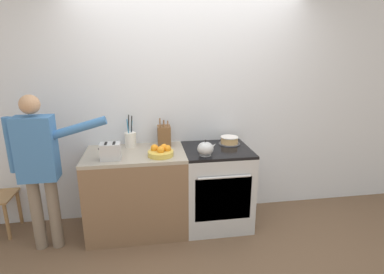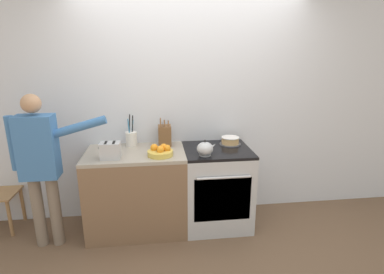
# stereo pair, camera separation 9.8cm
# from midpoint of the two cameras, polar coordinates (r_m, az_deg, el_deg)

# --- Properties ---
(ground_plane) EXTENTS (16.00, 16.00, 0.00)m
(ground_plane) POSITION_cam_midpoint_polar(r_m,az_deg,el_deg) (3.30, 1.91, -19.08)
(ground_plane) COLOR brown
(wall_back) EXTENTS (8.00, 0.04, 2.60)m
(wall_back) POSITION_cam_midpoint_polar(r_m,az_deg,el_deg) (3.42, 0.35, 5.98)
(wall_back) COLOR silver
(wall_back) RESTS_ON ground_plane
(counter_cabinet) EXTENTS (1.03, 0.65, 0.89)m
(counter_cabinet) POSITION_cam_midpoint_polar(r_m,az_deg,el_deg) (3.33, -9.58, -10.08)
(counter_cabinet) COLOR brown
(counter_cabinet) RESTS_ON ground_plane
(stove_range) EXTENTS (0.71, 0.69, 0.89)m
(stove_range) POSITION_cam_midpoint_polar(r_m,az_deg,el_deg) (3.39, 5.47, -9.39)
(stove_range) COLOR #B7BABF
(stove_range) RESTS_ON ground_plane
(layer_cake) EXTENTS (0.24, 0.24, 0.09)m
(layer_cake) POSITION_cam_midpoint_polar(r_m,az_deg,el_deg) (3.38, 8.11, -0.75)
(layer_cake) COLOR #4C4C51
(layer_cake) RESTS_ON stove_range
(tea_kettle) EXTENTS (0.20, 0.16, 0.16)m
(tea_kettle) POSITION_cam_midpoint_polar(r_m,az_deg,el_deg) (3.00, 3.46, -2.27)
(tea_kettle) COLOR #B7BABF
(tea_kettle) RESTS_ON stove_range
(knife_block) EXTENTS (0.14, 0.15, 0.32)m
(knife_block) POSITION_cam_midpoint_polar(r_m,az_deg,el_deg) (3.31, -4.39, 0.30)
(knife_block) COLOR brown
(knife_block) RESTS_ON counter_cabinet
(utensil_crock) EXTENTS (0.12, 0.12, 0.35)m
(utensil_crock) POSITION_cam_midpoint_polar(r_m,az_deg,el_deg) (3.35, -10.66, -0.26)
(utensil_crock) COLOR silver
(utensil_crock) RESTS_ON counter_cabinet
(fruit_bowl) EXTENTS (0.26, 0.26, 0.11)m
(fruit_bowl) POSITION_cam_midpoint_polar(r_m,az_deg,el_deg) (3.01, -5.10, -2.73)
(fruit_bowl) COLOR gold
(fruit_bowl) RESTS_ON counter_cabinet
(toaster) EXTENTS (0.21, 0.14, 0.17)m
(toaster) POSITION_cam_midpoint_polar(r_m,az_deg,el_deg) (3.00, -14.39, -2.52)
(toaster) COLOR #B7BABF
(toaster) RESTS_ON counter_cabinet
(person_baker) EXTENTS (0.90, 0.20, 1.53)m
(person_baker) POSITION_cam_midpoint_polar(r_m,az_deg,el_deg) (3.15, -26.15, -3.93)
(person_baker) COLOR #7A6B5B
(person_baker) RESTS_ON ground_plane
(dining_chair) EXTENTS (0.40, 0.40, 0.84)m
(dining_chair) POSITION_cam_midpoint_polar(r_m,az_deg,el_deg) (3.90, -32.06, -7.82)
(dining_chair) COLOR #997047
(dining_chair) RESTS_ON ground_plane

